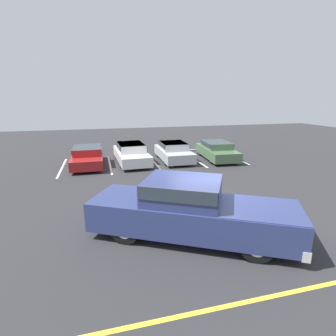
# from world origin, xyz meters

# --- Properties ---
(ground_plane) EXTENTS (60.00, 60.00, 0.00)m
(ground_plane) POSITION_xyz_m (0.00, 0.00, 0.00)
(ground_plane) COLOR #2D2D30
(stall_stripe_a) EXTENTS (0.12, 4.74, 0.01)m
(stall_stripe_a) POSITION_xyz_m (-5.84, 9.11, 0.00)
(stall_stripe_a) COLOR white
(stall_stripe_a) RESTS_ON ground_plane
(stall_stripe_b) EXTENTS (0.12, 4.74, 0.01)m
(stall_stripe_b) POSITION_xyz_m (-2.95, 9.11, 0.00)
(stall_stripe_b) COLOR white
(stall_stripe_b) RESTS_ON ground_plane
(stall_stripe_c) EXTENTS (0.12, 4.74, 0.01)m
(stall_stripe_c) POSITION_xyz_m (-0.06, 9.11, 0.00)
(stall_stripe_c) COLOR white
(stall_stripe_c) RESTS_ON ground_plane
(stall_stripe_d) EXTENTS (0.12, 4.74, 0.01)m
(stall_stripe_d) POSITION_xyz_m (2.83, 9.11, 0.00)
(stall_stripe_d) COLOR white
(stall_stripe_d) RESTS_ON ground_plane
(stall_stripe_e) EXTENTS (0.12, 4.74, 0.01)m
(stall_stripe_e) POSITION_xyz_m (5.72, 9.11, 0.00)
(stall_stripe_e) COLOR white
(stall_stripe_e) RESTS_ON ground_plane
(aisle_stripe_foreground) EXTENTS (8.64, 0.12, 0.01)m
(aisle_stripe_foreground) POSITION_xyz_m (-0.95, -3.61, 0.00)
(aisle_stripe_foreground) COLOR yellow
(aisle_stripe_foreground) RESTS_ON ground_plane
(pickup_truck) EXTENTS (6.32, 4.69, 1.84)m
(pickup_truck) POSITION_xyz_m (-0.94, -0.79, 0.91)
(pickup_truck) COLOR navy
(pickup_truck) RESTS_ON ground_plane
(parked_sedan_a) EXTENTS (1.89, 4.43, 1.19)m
(parked_sedan_a) POSITION_xyz_m (-4.29, 9.26, 0.64)
(parked_sedan_a) COLOR maroon
(parked_sedan_a) RESTS_ON ground_plane
(parked_sedan_b) EXTENTS (2.02, 4.86, 1.27)m
(parked_sedan_b) POSITION_xyz_m (-1.53, 9.38, 0.68)
(parked_sedan_b) COLOR silver
(parked_sedan_b) RESTS_ON ground_plane
(parked_sedan_c) EXTENTS (1.92, 4.30, 1.24)m
(parked_sedan_c) POSITION_xyz_m (1.34, 9.25, 0.66)
(parked_sedan_c) COLOR #B7BABF
(parked_sedan_c) RESTS_ON ground_plane
(parked_sedan_d) EXTENTS (2.19, 4.59, 1.21)m
(parked_sedan_d) POSITION_xyz_m (4.39, 8.92, 0.64)
(parked_sedan_d) COLOR #4C6B47
(parked_sedan_d) RESTS_ON ground_plane
(wheel_stop_curb) EXTENTS (1.72, 0.20, 0.14)m
(wheel_stop_curb) POSITION_xyz_m (3.51, 11.93, 0.07)
(wheel_stop_curb) COLOR #B7B2A8
(wheel_stop_curb) RESTS_ON ground_plane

